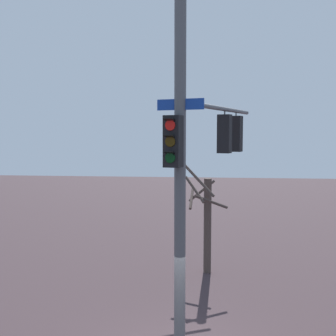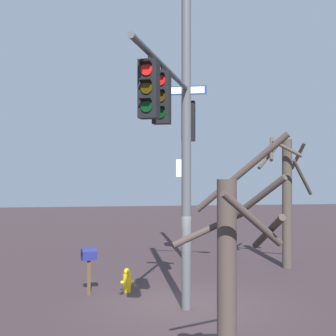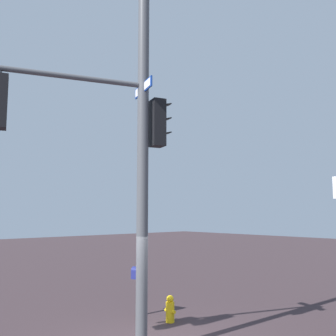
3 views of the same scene
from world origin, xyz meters
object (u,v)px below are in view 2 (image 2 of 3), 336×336
at_px(fire_hydrant, 127,281).
at_px(bare_tree_across_street, 287,196).
at_px(mailbox, 89,258).
at_px(bare_tree_behind_pole, 230,285).

bearing_deg(fire_hydrant, bare_tree_across_street, -155.64).
relative_size(mailbox, bare_tree_across_street, 0.28).
bearing_deg(bare_tree_behind_pole, fire_hydrant, -83.86).
xyz_separation_m(mailbox, bare_tree_behind_pole, (-2.04, 8.08, 0.95)).
xyz_separation_m(fire_hydrant, bare_tree_across_street, (-6.34, -2.87, 2.40)).
bearing_deg(fire_hydrant, bare_tree_behind_pole, 96.14).
distance_m(fire_hydrant, bare_tree_across_street, 7.37).
height_order(fire_hydrant, mailbox, mailbox).
bearing_deg(bare_tree_across_street, fire_hydrant, 24.36).
xyz_separation_m(fire_hydrant, bare_tree_behind_pole, (-0.89, 8.28, 1.71)).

